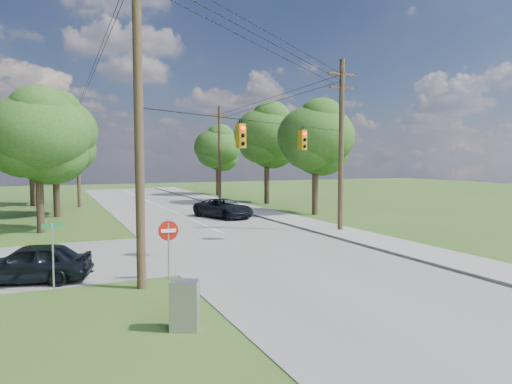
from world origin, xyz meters
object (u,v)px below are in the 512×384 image
car_main_north (224,208)px  pole_sw (138,107)px  pole_ne (341,143)px  pole_north_w (78,152)px  pole_north_e (220,153)px  car_cross_dark (31,263)px  control_cabinet (185,306)px  do_not_enter_sign (168,237)px

car_main_north → pole_sw: bearing=-139.3°
pole_ne → pole_north_w: pole_ne is taller
pole_north_e → car_cross_dark: size_ratio=2.40×
pole_ne → car_cross_dark: size_ratio=2.52×
pole_sw → pole_north_e: size_ratio=1.20×
pole_sw → pole_north_w: bearing=90.8°
pole_north_e → car_cross_dark: 32.47m
pole_sw → pole_north_w: pole_sw is taller
pole_sw → car_main_north: size_ratio=2.34×
pole_sw → control_cabinet: pole_sw is taller
control_cabinet → do_not_enter_sign: (0.78, 5.00, 0.98)m
pole_ne → do_not_enter_sign: bearing=-150.5°
pole_sw → car_cross_dark: bearing=146.8°
control_cabinet → car_cross_dark: bearing=144.5°
pole_north_e → car_main_north: 14.34m
control_cabinet → do_not_enter_sign: 5.15m
pole_north_w → do_not_enter_sign: bearing=-87.0°
pole_sw → pole_north_e: pole_sw is taller
pole_north_w → pole_north_e: bearing=0.0°
car_cross_dark → control_cabinet: car_cross_dark is taller
car_cross_dark → control_cabinet: (3.84, -6.70, -0.09)m
car_cross_dark → car_main_north: size_ratio=0.81×
pole_north_w → car_cross_dark: (-3.12, -27.30, -4.39)m
pole_sw → pole_north_w: (-0.40, 29.60, -1.10)m
pole_north_w → car_main_north: bearing=-53.6°
do_not_enter_sign → pole_north_e: bearing=71.8°
do_not_enter_sign → pole_sw: bearing=-146.6°
pole_sw → control_cabinet: size_ratio=9.22×
pole_sw → car_main_north: pole_sw is taller
pole_north_e → pole_ne: bearing=-90.0°
pole_ne → pole_north_e: size_ratio=1.05×
pole_ne → do_not_enter_sign: (-12.40, -7.00, -3.83)m
pole_north_w → do_not_enter_sign: 29.25m
pole_north_w → car_cross_dark: size_ratio=2.40×
pole_ne → pole_north_e: 22.00m
pole_north_w → control_cabinet: pole_north_w is taller
do_not_enter_sign → car_main_north: bearing=68.3°
pole_north_w → control_cabinet: bearing=-88.8°
car_main_north → do_not_enter_sign: (-8.06, -16.06, 0.89)m
pole_sw → do_not_enter_sign: (1.10, 0.60, -4.60)m
car_main_north → do_not_enter_sign: 17.99m
pole_ne → do_not_enter_sign: size_ratio=4.72×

